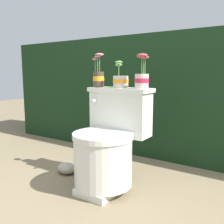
# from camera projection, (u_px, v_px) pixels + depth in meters

# --- Properties ---
(ground_plane) EXTENTS (12.00, 12.00, 0.00)m
(ground_plane) POSITION_uv_depth(u_px,v_px,m) (104.00, 192.00, 1.72)
(ground_plane) COLOR #75664C
(hedge_backdrop) EXTENTS (3.79, 0.68, 1.17)m
(hedge_backdrop) POSITION_uv_depth(u_px,v_px,m) (168.00, 95.00, 2.58)
(hedge_backdrop) COLOR black
(hedge_backdrop) RESTS_ON ground
(toilet) EXTENTS (0.47, 0.53, 0.71)m
(toilet) POSITION_uv_depth(u_px,v_px,m) (109.00, 145.00, 1.76)
(toilet) COLOR silver
(toilet) RESTS_ON ground
(potted_plant_left) EXTENTS (0.10, 0.08, 0.25)m
(potted_plant_left) POSITION_uv_depth(u_px,v_px,m) (98.00, 76.00, 1.90)
(potted_plant_left) COLOR #47382D
(potted_plant_left) RESTS_ON toilet
(potted_plant_midleft) EXTENTS (0.11, 0.12, 0.19)m
(potted_plant_midleft) POSITION_uv_depth(u_px,v_px,m) (121.00, 80.00, 1.81)
(potted_plant_midleft) COLOR beige
(potted_plant_midleft) RESTS_ON toilet
(potted_plant_middle) EXTENTS (0.10, 0.10, 0.24)m
(potted_plant_middle) POSITION_uv_depth(u_px,v_px,m) (142.00, 77.00, 1.70)
(potted_plant_middle) COLOR beige
(potted_plant_middle) RESTS_ON toilet
(garden_stone) EXTENTS (0.16, 0.13, 0.09)m
(garden_stone) POSITION_uv_depth(u_px,v_px,m) (66.00, 168.00, 2.03)
(garden_stone) COLOR #9E9384
(garden_stone) RESTS_ON ground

